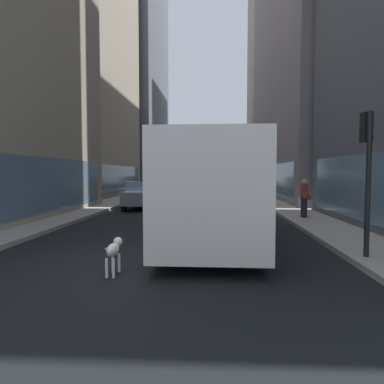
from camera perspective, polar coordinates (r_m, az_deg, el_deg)
ground_plane at (r=42.88m, az=1.90°, el=0.39°), size 120.00×120.00×0.00m
sidewalk_left at (r=43.42m, az=-5.64°, el=0.51°), size 2.40×110.00×0.15m
sidewalk_right at (r=43.08m, az=9.50°, el=0.46°), size 2.40×110.00×0.15m
building_left_mid at (r=38.14m, az=-19.24°, el=27.60°), size 8.70×16.63×35.95m
building_left_far at (r=54.78m, az=-11.13°, el=19.79°), size 10.53×18.47×35.60m
building_right_mid at (r=35.09m, az=23.44°, el=26.36°), size 11.72×22.17×32.12m
building_right_far at (r=54.87m, az=15.59°, el=20.25°), size 10.03×14.78×36.59m
transit_bus at (r=12.26m, az=3.19°, el=1.60°), size 2.78×11.53×3.05m
car_black_suv at (r=26.72m, az=6.86°, el=0.42°), size 1.89×4.56×1.62m
car_white_van at (r=41.93m, az=3.50°, el=1.45°), size 1.71×4.64×1.62m
car_grey_wagon at (r=20.30m, az=-8.01°, el=-0.48°), size 1.84×4.00×1.62m
car_silver_sedan at (r=55.15m, az=-0.63°, el=1.88°), size 1.94×4.63×1.62m
car_red_coupe at (r=40.48m, az=0.10°, el=1.39°), size 1.77×4.74×1.62m
car_yellow_taxi at (r=28.67m, az=-4.58°, el=0.61°), size 1.75×4.17×1.62m
dalmatian_dog at (r=7.42m, az=-12.98°, el=-9.42°), size 0.22×0.96×0.72m
pedestrian_with_handbag at (r=15.87m, az=18.32°, el=-0.96°), size 0.45×0.34×1.69m
traffic_light_near at (r=9.01m, az=27.32°, el=4.84°), size 0.24×0.41×3.40m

